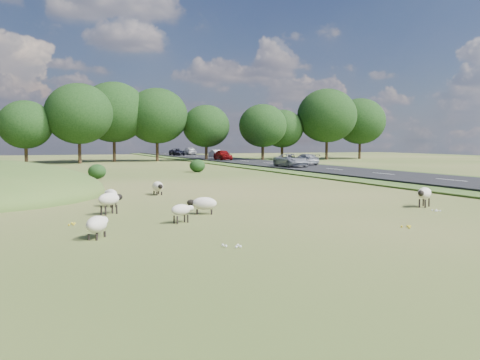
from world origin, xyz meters
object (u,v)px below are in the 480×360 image
Objects in this scene: car_3 at (305,159)px; car_7 at (215,153)px; sheep_1 at (424,193)px; car_6 at (189,151)px; car_5 at (177,152)px; sheep_0 at (203,203)px; sheep_6 at (158,186)px; car_2 at (291,160)px; sheep_2 at (111,194)px; sheep_3 at (110,199)px; car_0 at (223,155)px; sheep_5 at (182,210)px; sheep_4 at (97,224)px.

car_3 is 33.06m from car_7.
sheep_1 is 0.25× the size of car_6.
car_5 reaches higher than sheep_1.
sheep_0 is 41.86m from car_3.
car_2 is (19.69, 22.02, 0.48)m from sheep_6.
sheep_2 reaches higher than sheep_6.
car_0 is at bearing 31.24° from sheep_3.
car_0 is 0.92× the size of car_5.
sheep_6 is at bearing -114.01° from car_0.
car_0 is 18.66m from car_3.
sheep_2 reaches higher than sheep_5.
sheep_0 is at bearing -55.22° from sheep_3.
sheep_0 reaches higher than sheep_5.
car_0 is at bearing -90.00° from car_5.
sheep_4 is 86.98m from car_5.
sheep_3 is 71.65m from car_7.
car_5 reaches higher than sheep_6.
sheep_1 reaches higher than sheep_5.
car_7 is (3.80, 36.98, -0.08)m from car_2.
sheep_5 is 74.05m from car_7.
sheep_2 is at bearing 67.19° from car_7.
car_6 reaches higher than car_5.
car_0 is 0.88× the size of car_6.
sheep_1 is 1.07× the size of sheep_2.
sheep_4 is 42.57m from car_2.
car_3 is (27.18, 33.23, 0.26)m from sheep_3.
car_5 is (19.72, 79.36, 0.46)m from sheep_0.
sheep_0 is 1.10× the size of sheep_2.
car_2 is at bearing -140.43° from sheep_1.
sheep_2 is 54.02m from car_0.
sheep_0 is at bearing 70.84° from car_7.
car_5 reaches higher than sheep_4.
sheep_5 is (2.17, -3.41, -0.14)m from sheep_3.
car_0 reaches higher than sheep_3.
car_0 is (24.51, 56.99, 0.55)m from sheep_4.
sheep_0 is at bearing -18.70° from sheep_4.
sheep_1 is 70.37m from car_7.
sheep_3 reaches higher than sheep_6.
sheep_4 is 47.97m from car_3.
car_0 is (19.69, 44.21, 0.53)m from sheep_6.
sheep_5 is at bearing -31.20° from sheep_1.
sheep_6 is 29.55m from car_2.
car_5 reaches higher than car_7.
car_3 is at bearing 35.27° from sheep_5.
sheep_5 is 0.23× the size of car_3.
sheep_6 reaches higher than sheep_4.
car_7 is at bearing -35.73° from sheep_2.
sheep_2 is 0.24× the size of car_6.
sheep_2 is 0.94× the size of sheep_3.
car_5 is (19.69, 70.67, 0.44)m from sheep_6.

